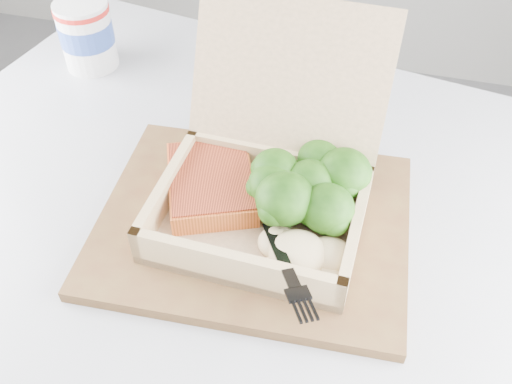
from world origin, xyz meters
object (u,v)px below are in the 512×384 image
(cafe_table, at_px, (207,343))
(takeout_container, at_px, (269,170))
(serving_tray, at_px, (253,223))
(paper_cup, at_px, (86,33))

(cafe_table, relative_size, takeout_container, 4.01)
(serving_tray, bearing_deg, paper_cup, 141.64)
(cafe_table, bearing_deg, takeout_container, 50.89)
(serving_tray, bearing_deg, takeout_container, 72.99)
(serving_tray, height_order, paper_cup, paper_cup)
(takeout_container, xyz_separation_m, paper_cup, (-0.31, 0.21, -0.01))
(cafe_table, distance_m, serving_tray, 0.21)
(paper_cup, bearing_deg, serving_tray, -38.36)
(cafe_table, bearing_deg, serving_tray, 41.08)
(serving_tray, bearing_deg, cafe_table, -138.92)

